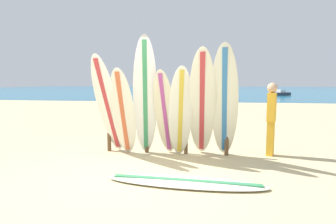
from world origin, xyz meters
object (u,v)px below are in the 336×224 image
object	(u,v)px
surfboard_leaning_center_left	(145,97)
small_boat_offshore	(281,93)
surfboard_leaning_far_left	(108,106)
surfboard_leaning_right	(202,105)
surfboard_leaning_left	(123,113)
surfboard_leaning_far_right	(225,103)
surfboard_leaning_center_right	(180,112)
surfboard_rack	(166,122)
surfboard_leaning_center	(165,113)
surfboard_lying_on_sand	(185,182)
beachgoer_standing	(271,116)

from	to	relation	value
surfboard_leaning_center_left	small_boat_offshore	world-z (taller)	surfboard_leaning_center_left
surfboard_leaning_far_left	surfboard_leaning_center_left	size ratio (longest dim) A/B	0.85
surfboard_leaning_far_left	surfboard_leaning_right	xyz separation A→B (m)	(2.04, 0.05, 0.05)
surfboard_leaning_left	surfboard_leaning_far_right	bearing A→B (deg)	2.36
surfboard_leaning_center_right	surfboard_rack	bearing A→B (deg)	138.03
surfboard_leaning_left	surfboard_leaning_center	bearing A→B (deg)	8.54
surfboard_leaning_center	surfboard_leaning_far_right	size ratio (longest dim) A/B	0.79
surfboard_leaning_center_left	small_boat_offshore	distance (m)	31.58
surfboard_leaning_left	small_boat_offshore	distance (m)	31.80
surfboard_rack	surfboard_leaning_far_right	distance (m)	1.39
surfboard_lying_on_sand	beachgoer_standing	xyz separation A→B (m)	(1.70, 2.03, 0.85)
beachgoer_standing	small_boat_offshore	size ratio (longest dim) A/B	0.64
surfboard_rack	surfboard_lying_on_sand	size ratio (longest dim) A/B	1.08
surfboard_leaning_far_left	surfboard_leaning_far_right	xyz separation A→B (m)	(2.50, 0.07, 0.09)
surfboard_leaning_far_left	surfboard_leaning_center	bearing A→B (deg)	5.36
surfboard_leaning_far_left	beachgoer_standing	world-z (taller)	surfboard_leaning_far_left
surfboard_leaning_left	surfboard_leaning_right	bearing A→B (deg)	2.38
surfboard_leaning_left	small_boat_offshore	xyz separation A→B (m)	(10.52, 30.00, -0.70)
surfboard_leaning_center_right	surfboard_leaning_right	distance (m)	0.48
surfboard_leaning_left	beachgoer_standing	size ratio (longest dim) A/B	1.20
surfboard_leaning_right	beachgoer_standing	xyz separation A→B (m)	(1.50, 0.45, -0.27)
surfboard_leaning_center_left	surfboard_leaning_center_right	xyz separation A→B (m)	(0.76, -0.01, -0.31)
beachgoer_standing	surfboard_leaning_far_right	bearing A→B (deg)	-157.32
surfboard_leaning_center_left	surfboard_leaning_center	size ratio (longest dim) A/B	1.37
surfboard_leaning_center	surfboard_leaning_right	size ratio (longest dim) A/B	0.82
surfboard_leaning_right	small_boat_offshore	distance (m)	31.21
surfboard_leaning_center_left	surfboard_leaning_right	world-z (taller)	surfboard_leaning_center_left
surfboard_leaning_center	surfboard_leaning_center_right	bearing A→B (deg)	-11.91
surfboard_leaning_center_right	surfboard_leaning_center	bearing A→B (deg)	168.09
surfboard_leaning_center_right	surfboard_leaning_right	xyz separation A→B (m)	(0.45, 0.01, 0.17)
surfboard_rack	surfboard_leaning_center_left	size ratio (longest dim) A/B	1.09
surfboard_leaning_far_right	small_boat_offshore	world-z (taller)	surfboard_leaning_far_right
surfboard_leaning_center_right	surfboard_leaning_far_right	size ratio (longest dim) A/B	0.82
surfboard_leaning_center_right	surfboard_leaning_far_right	bearing A→B (deg)	1.54
surfboard_leaning_left	surfboard_lying_on_sand	distance (m)	2.31
beachgoer_standing	surfboard_leaning_left	bearing A→B (deg)	-170.73
surfboard_lying_on_sand	beachgoer_standing	size ratio (longest dim) A/B	1.62
surfboard_leaning_far_right	small_boat_offshore	distance (m)	31.07
surfboard_leaning_center	surfboard_lying_on_sand	bearing A→B (deg)	-70.42
surfboard_leaning_center	surfboard_lying_on_sand	distance (m)	1.97
surfboard_leaning_left	surfboard_leaning_right	size ratio (longest dim) A/B	0.84
surfboard_leaning_center_right	small_boat_offshore	size ratio (longest dim) A/B	0.78
surfboard_leaning_center_right	beachgoer_standing	xyz separation A→B (m)	(1.95, 0.46, -0.09)
surfboard_leaning_far_right	beachgoer_standing	distance (m)	1.16
surfboard_rack	small_boat_offshore	distance (m)	31.14
surfboard_leaning_center_left	surfboard_leaning_center_right	size ratio (longest dim) A/B	1.32
surfboard_leaning_right	surfboard_rack	bearing A→B (deg)	158.61
surfboard_leaning_center_right	surfboard_leaning_right	world-z (taller)	surfboard_leaning_right
surfboard_leaning_center	surfboard_leaning_right	xyz separation A→B (m)	(0.79, -0.07, 0.20)
surfboard_leaning_center_right	surfboard_leaning_far_right	distance (m)	0.94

